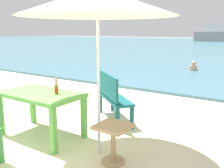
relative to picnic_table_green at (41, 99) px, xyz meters
name	(u,v)px	position (x,y,z in m)	size (l,w,h in m)	color
picnic_table_green	(41,99)	(0.00, 0.00, 0.00)	(1.40, 0.80, 0.76)	#60B24C
beer_bottle_amber	(56,89)	(0.31, 0.07, 0.20)	(0.07, 0.07, 0.26)	brown
patio_umbrella	(97,2)	(1.18, 0.03, 1.47)	(2.10, 2.10, 2.30)	silver
side_table_wood	(113,138)	(1.49, -0.08, -0.30)	(0.44, 0.44, 0.54)	tan
bench_teal_center	(111,94)	(0.55, 1.29, -0.11)	(1.17, 1.02, 0.95)	#196066
swimmer_person	(193,67)	(0.14, 8.22, -0.41)	(0.34, 0.34, 0.41)	tan
boat_ferry	(218,35)	(-5.18, 39.34, 0.37)	(7.17, 1.95, 2.61)	gray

